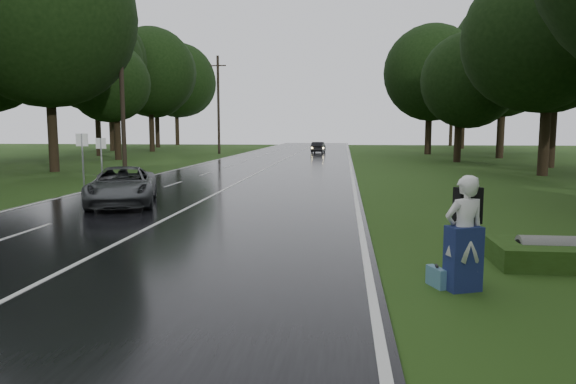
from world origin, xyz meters
name	(u,v)px	position (x,y,z in m)	size (l,w,h in m)	color
ground	(97,256)	(0.00, 0.00, 0.00)	(160.00, 160.00, 0.00)	#254414
road	(255,175)	(0.00, 20.00, 0.02)	(12.00, 140.00, 0.04)	black
lane_center	(255,174)	(0.00, 20.00, 0.04)	(0.12, 140.00, 0.01)	silver
grey_car	(122,186)	(-2.57, 7.18, 0.71)	(2.23, 4.83, 1.34)	#4F5254
far_car	(318,147)	(2.40, 48.40, 0.66)	(1.30, 3.74, 1.23)	black
hitchhiker	(464,237)	(7.36, -1.60, 0.92)	(0.84, 0.81, 1.97)	silver
suitcase	(436,277)	(6.94, -1.47, 0.17)	(0.14, 0.48, 0.34)	teal
culvert	(548,265)	(9.46, 0.27, 0.00)	(0.60, 0.60, 1.20)	slate
utility_pole_mid	(125,172)	(-8.50, 20.94, 0.00)	(1.80, 0.28, 10.11)	black
utility_pole_far	(219,154)	(-8.50, 45.89, 0.00)	(1.80, 0.28, 10.65)	black
road_sign_a	(84,186)	(-7.20, 13.21, 0.00)	(0.60, 0.10, 2.52)	white
road_sign_b	(103,182)	(-7.20, 15.14, 0.00)	(0.54, 0.10, 2.27)	white
tree_left_d	(55,172)	(-13.24, 20.95, 0.00)	(10.35, 10.35, 16.18)	black
tree_left_e	(119,160)	(-14.73, 33.78, 0.00)	(7.97, 7.97, 12.45)	black
tree_left_f	(152,152)	(-17.90, 50.37, 0.00)	(10.80, 10.80, 16.88)	black
tree_right_d	(542,176)	(16.96, 21.36, 0.00)	(8.94, 8.94, 13.97)	black
tree_right_e	(457,162)	(14.65, 33.77, 0.00)	(7.20, 7.20, 11.25)	black
tree_right_f	(428,154)	(14.38, 47.32, 0.00)	(9.32, 9.32, 14.57)	black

